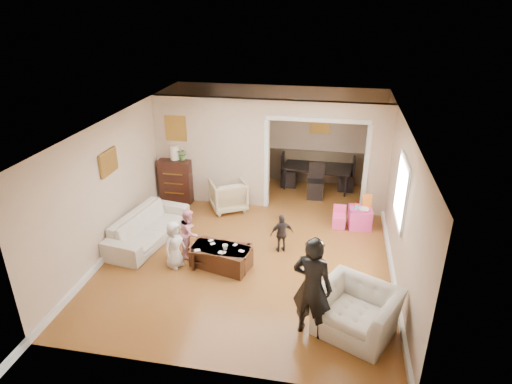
% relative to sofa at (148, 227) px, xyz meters
% --- Properties ---
extents(floor, '(7.00, 7.00, 0.00)m').
position_rel_sofa_xyz_m(floor, '(2.18, 0.34, -0.31)').
color(floor, '#9C5B28').
rests_on(floor, ground).
extents(partition_left, '(2.75, 0.18, 2.60)m').
position_rel_sofa_xyz_m(partition_left, '(0.80, 2.14, 0.99)').
color(partition_left, '#C7AE92').
rests_on(partition_left, ground).
extents(partition_right, '(0.55, 0.18, 2.60)m').
position_rel_sofa_xyz_m(partition_right, '(4.65, 2.14, 0.99)').
color(partition_right, '#C7AE92').
rests_on(partition_right, ground).
extents(partition_header, '(2.22, 0.18, 0.35)m').
position_rel_sofa_xyz_m(partition_header, '(3.28, 2.14, 2.12)').
color(partition_header, '#C7AE92').
rests_on(partition_header, partition_right).
extents(window_pane, '(0.03, 0.95, 1.10)m').
position_rel_sofa_xyz_m(window_pane, '(4.91, -0.06, 1.24)').
color(window_pane, white).
rests_on(window_pane, ground).
extents(framed_art_partition, '(0.45, 0.03, 0.55)m').
position_rel_sofa_xyz_m(framed_art_partition, '(-0.02, 2.04, 1.54)').
color(framed_art_partition, brown).
rests_on(framed_art_partition, partition_left).
extents(framed_art_sofa_wall, '(0.03, 0.55, 0.40)m').
position_rel_sofa_xyz_m(framed_art_sofa_wall, '(-0.53, -0.26, 1.49)').
color(framed_art_sofa_wall, brown).
extents(framed_art_alcove, '(0.45, 0.03, 0.55)m').
position_rel_sofa_xyz_m(framed_art_alcove, '(3.28, 3.78, 1.39)').
color(framed_art_alcove, brown).
extents(sofa, '(1.16, 2.22, 0.62)m').
position_rel_sofa_xyz_m(sofa, '(0.00, 0.00, 0.00)').
color(sofa, beige).
rests_on(sofa, ground).
extents(armchair_back, '(1.08, 1.09, 0.74)m').
position_rel_sofa_xyz_m(armchair_back, '(1.27, 1.75, 0.06)').
color(armchair_back, '#C3B587').
rests_on(armchair_back, ground).
extents(armchair_front, '(1.45, 1.39, 0.74)m').
position_rel_sofa_xyz_m(armchair_front, '(4.19, -1.98, 0.06)').
color(armchair_front, beige).
rests_on(armchair_front, ground).
extents(dresser, '(0.79, 0.45, 1.09)m').
position_rel_sofa_xyz_m(dresser, '(-0.08, 2.00, 0.24)').
color(dresser, '#35180F').
rests_on(dresser, ground).
extents(table_lamp, '(0.22, 0.22, 0.36)m').
position_rel_sofa_xyz_m(table_lamp, '(-0.08, 2.00, 0.96)').
color(table_lamp, beige).
rests_on(table_lamp, dresser).
extents(potted_plant, '(0.27, 0.23, 0.30)m').
position_rel_sofa_xyz_m(potted_plant, '(0.12, 2.00, 0.93)').
color(potted_plant, '#436F31').
rests_on(potted_plant, dresser).
extents(coffee_table, '(1.20, 0.81, 0.41)m').
position_rel_sofa_xyz_m(coffee_table, '(1.73, -0.66, -0.10)').
color(coffee_table, '#3A1C12').
rests_on(coffee_table, ground).
extents(coffee_cup, '(0.13, 0.13, 0.10)m').
position_rel_sofa_xyz_m(coffee_cup, '(1.83, -0.71, 0.15)').
color(coffee_cup, silver).
rests_on(coffee_cup, coffee_table).
extents(play_table, '(0.52, 0.52, 0.46)m').
position_rel_sofa_xyz_m(play_table, '(4.35, 1.41, -0.08)').
color(play_table, '#F640A4').
rests_on(play_table, ground).
extents(cereal_box, '(0.21, 0.09, 0.30)m').
position_rel_sofa_xyz_m(cereal_box, '(4.47, 1.51, 0.30)').
color(cereal_box, yellow).
rests_on(cereal_box, play_table).
extents(cyan_cup, '(0.08, 0.08, 0.08)m').
position_rel_sofa_xyz_m(cyan_cup, '(4.25, 1.36, 0.19)').
color(cyan_cup, '#27B9C6').
rests_on(cyan_cup, play_table).
extents(toy_block, '(0.10, 0.09, 0.05)m').
position_rel_sofa_xyz_m(toy_block, '(4.23, 1.53, 0.18)').
color(toy_block, red).
rests_on(toy_block, play_table).
extents(play_bowl, '(0.25, 0.25, 0.06)m').
position_rel_sofa_xyz_m(play_bowl, '(4.40, 1.29, 0.18)').
color(play_bowl, white).
rests_on(play_bowl, play_table).
extents(dining_table, '(1.86, 1.19, 0.62)m').
position_rel_sofa_xyz_m(dining_table, '(3.29, 3.43, 0.00)').
color(dining_table, black).
rests_on(dining_table, ground).
extents(adult_person, '(0.69, 0.55, 1.66)m').
position_rel_sofa_xyz_m(adult_person, '(3.51, -2.14, 0.52)').
color(adult_person, black).
rests_on(adult_person, ground).
extents(child_kneel_a, '(0.46, 0.54, 0.93)m').
position_rel_sofa_xyz_m(child_kneel_a, '(0.88, -0.81, 0.16)').
color(child_kneel_a, silver).
rests_on(child_kneel_a, ground).
extents(child_kneel_b, '(0.41, 0.51, 0.98)m').
position_rel_sofa_xyz_m(child_kneel_b, '(1.03, -0.36, 0.18)').
color(child_kneel_b, pink).
rests_on(child_kneel_b, ground).
extents(child_toddler, '(0.51, 0.38, 0.81)m').
position_rel_sofa_xyz_m(child_toddler, '(2.78, 0.09, 0.10)').
color(child_toddler, black).
rests_on(child_toddler, ground).
extents(craft_papers, '(0.92, 0.50, 0.00)m').
position_rel_sofa_xyz_m(craft_papers, '(1.72, -0.69, 0.10)').
color(craft_papers, white).
rests_on(craft_papers, coffee_table).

